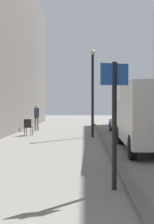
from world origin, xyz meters
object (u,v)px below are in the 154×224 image
Objects in this scene: pedestrian_main_foreground at (37,116)px; parked_car at (127,121)px; delivery_van at (148,116)px; lamp_post at (93,87)px; street_sign_post at (114,114)px; cafe_chair_near_window at (28,126)px.

pedestrian_main_foreground is 0.42× the size of parked_car.
parked_car is at bearing 88.95° from delivery_van.
lamp_post is at bearing 112.02° from delivery_van.
street_sign_post reaches higher than cafe_chair_near_window.
street_sign_post is at bearing -71.06° from pedestrian_main_foreground.
street_sign_post is 0.55× the size of lamp_post.
pedestrian_main_foreground reaches higher than parked_car.
delivery_van is 5.67m from street_sign_post.
parked_car is at bearing 49.15° from lamp_post.
pedestrian_main_foreground is 5.88m from lamp_post.
street_sign_post reaches higher than delivery_van.
delivery_van is (5.70, -9.29, 0.31)m from pedestrian_main_foreground.
lamp_post is at bearing -132.65° from parked_car.
parked_car is (0.27, 7.66, -0.62)m from delivery_van.
parked_car reaches higher than cafe_chair_near_window.
parked_car is 4.53× the size of cafe_chair_near_window.
street_sign_post is at bearing -89.13° from lamp_post.
cafe_chair_near_window is at bearing -84.76° from pedestrian_main_foreground.
cafe_chair_near_window is at bearing 135.22° from delivery_van.
pedestrian_main_foreground reaches higher than cafe_chair_near_window.
pedestrian_main_foreground is 3.55m from cafe_chair_near_window.
street_sign_post is 11.83m from cafe_chair_near_window.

